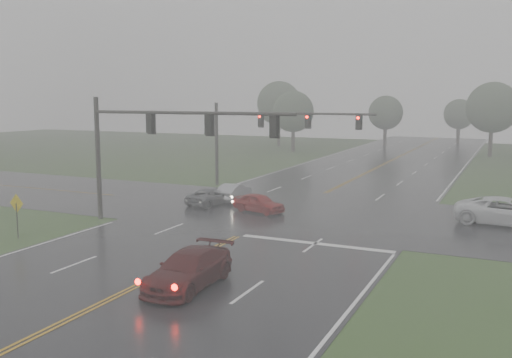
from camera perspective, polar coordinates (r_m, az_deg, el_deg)
The scene contains 17 objects.
ground at distance 21.22m, azimuth -19.67°, elevation -13.85°, with size 180.00×180.00×0.00m, color #334F21.
main_road at distance 37.49m, azimuth 2.21°, elevation -3.79°, with size 18.00×160.00×0.02m, color black.
cross_street at distance 39.30m, azimuth 3.33°, elevation -3.23°, with size 120.00×14.00×0.02m, color black.
stop_bar at distance 30.84m, azimuth 5.96°, elevation -6.47°, with size 8.50×0.50×0.01m, color silver.
sedan_maroon at distance 24.16m, azimuth -6.72°, elevation -10.68°, with size 2.08×5.12×1.49m, color #3E0B0C.
sedan_red at distance 38.85m, azimuth 0.28°, elevation -3.35°, with size 1.52×3.77×1.28m, color maroon.
sedan_silver at distance 43.16m, azimuth -2.25°, elevation -2.19°, with size 1.37×3.94×1.30m, color #96999D.
car_grey at distance 41.71m, azimuth -4.46°, elevation -2.58°, with size 1.93×4.19×1.17m, color #4E5055.
pickup_white at distance 38.22m, azimuth 23.70°, elevation -4.25°, with size 2.77×6.01×1.67m, color silver.
signal_gantry_near at distance 34.98m, azimuth -10.37°, elevation 4.26°, with size 13.61×0.34×7.79m.
signal_gantry_far at distance 48.51m, azimuth 0.70°, elevation 5.11°, with size 14.28×0.37×7.29m.
sign_diamond_west at distance 34.16m, azimuth -22.81°, elevation -2.74°, with size 1.04×0.10×2.50m.
tree_nw_a at distance 81.75m, azimuth 3.74°, elevation 6.73°, with size 5.88×5.88×8.64m.
tree_ne_a at distance 80.43m, azimuth 22.57°, elevation 6.61°, with size 6.62×6.62×9.73m.
tree_n_mid at distance 93.60m, azimuth 12.84°, elevation 6.47°, with size 5.44×5.44×7.99m.
tree_nw_b at distance 91.23m, azimuth 2.31°, elevation 7.57°, with size 6.99×6.99×10.27m.
tree_n_far at distance 101.88m, azimuth 19.64°, elevation 6.12°, with size 5.07×5.07×7.45m.
Camera 1 is at (14.03, -13.87, 7.81)m, focal length 40.00 mm.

